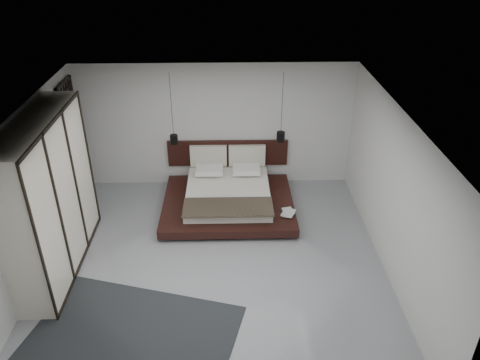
{
  "coord_description": "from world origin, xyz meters",
  "views": [
    {
      "loc": [
        0.3,
        -6.52,
        5.42
      ],
      "look_at": [
        0.49,
        1.2,
        1.05
      ],
      "focal_mm": 35.0,
      "sensor_mm": 36.0,
      "label": 1
    }
  ],
  "objects_px": {
    "lattice_screen": "(74,142)",
    "pendant_left": "(174,139)",
    "wardrobe": "(49,198)",
    "rug": "(129,341)",
    "pendant_right": "(281,136)",
    "bed": "(228,195)"
  },
  "relations": [
    {
      "from": "lattice_screen",
      "to": "bed",
      "type": "xyz_separation_m",
      "value": [
        3.21,
        -0.54,
        -1.02
      ]
    },
    {
      "from": "pendant_right",
      "to": "bed",
      "type": "bearing_deg",
      "value": -159.39
    },
    {
      "from": "pendant_left",
      "to": "pendant_right",
      "type": "relative_size",
      "value": 1.02
    },
    {
      "from": "bed",
      "to": "pendant_right",
      "type": "relative_size",
      "value": 1.83
    },
    {
      "from": "pendant_left",
      "to": "rug",
      "type": "relative_size",
      "value": 0.5
    },
    {
      "from": "lattice_screen",
      "to": "pendant_left",
      "type": "distance_m",
      "value": 2.11
    },
    {
      "from": "wardrobe",
      "to": "rug",
      "type": "height_order",
      "value": "wardrobe"
    },
    {
      "from": "lattice_screen",
      "to": "bed",
      "type": "bearing_deg",
      "value": -9.54
    },
    {
      "from": "lattice_screen",
      "to": "pendant_left",
      "type": "bearing_deg",
      "value": -3.36
    },
    {
      "from": "pendant_left",
      "to": "pendant_right",
      "type": "distance_m",
      "value": 2.21
    },
    {
      "from": "lattice_screen",
      "to": "pendant_right",
      "type": "bearing_deg",
      "value": -1.64
    },
    {
      "from": "wardrobe",
      "to": "rug",
      "type": "bearing_deg",
      "value": -50.43
    },
    {
      "from": "pendant_right",
      "to": "lattice_screen",
      "type": "bearing_deg",
      "value": 178.36
    },
    {
      "from": "pendant_right",
      "to": "wardrobe",
      "type": "xyz_separation_m",
      "value": [
        -4.06,
        -2.21,
        -0.07
      ]
    },
    {
      "from": "bed",
      "to": "pendant_left",
      "type": "height_order",
      "value": "pendant_left"
    },
    {
      "from": "lattice_screen",
      "to": "pendant_right",
      "type": "relative_size",
      "value": 1.77
    },
    {
      "from": "pendant_right",
      "to": "wardrobe",
      "type": "relative_size",
      "value": 0.53
    },
    {
      "from": "wardrobe",
      "to": "rug",
      "type": "xyz_separation_m",
      "value": [
        1.5,
        -1.81,
        -1.36
      ]
    },
    {
      "from": "lattice_screen",
      "to": "pendant_left",
      "type": "xyz_separation_m",
      "value": [
        2.1,
        -0.12,
        0.11
      ]
    },
    {
      "from": "pendant_left",
      "to": "rug",
      "type": "distance_m",
      "value": 4.28
    },
    {
      "from": "lattice_screen",
      "to": "wardrobe",
      "type": "relative_size",
      "value": 0.93
    },
    {
      "from": "pendant_left",
      "to": "rug",
      "type": "xyz_separation_m",
      "value": [
        -0.35,
        -4.03,
        -1.4
      ]
    }
  ]
}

